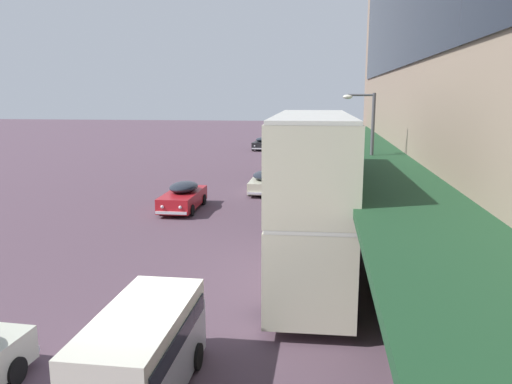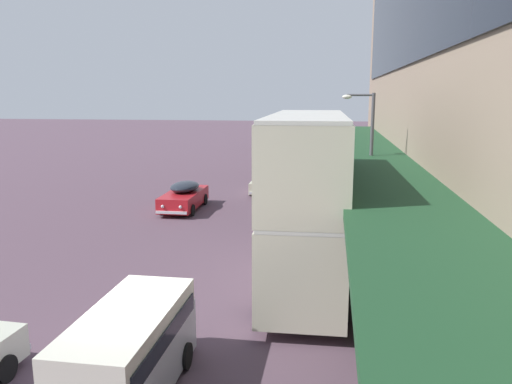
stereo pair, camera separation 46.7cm
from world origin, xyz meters
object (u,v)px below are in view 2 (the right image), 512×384
Objects in this scene: sedan_oncoming_rear at (184,196)px; street_lamp at (367,151)px; sedan_second_mid at (267,182)px; sedan_second_near at (267,144)px; pedestrian_at_kerb at (408,260)px; transit_bus_kerbside_front at (307,194)px; sedan_far_back at (328,153)px; vw_van at (131,346)px; sedan_lead_near at (328,140)px; sedan_trailing_near at (293,152)px.

street_lamp is at bearing -19.75° from sedan_oncoming_rear.
sedan_second_near is (-3.42, 26.75, 0.02)m from sedan_second_mid.
street_lamp is at bearing 96.96° from pedestrian_at_kerb.
transit_bus_kerbside_front is 1.99× the size of sedan_far_back.
transit_bus_kerbside_front is 2.09× the size of sedan_second_near.
sedan_second_mid is 1.06× the size of sedan_far_back.
vw_van is 2.46× the size of pedestrian_at_kerb.
sedan_far_back is at bearing -89.85° from sedan_lead_near.
sedan_second_mid is 26.97m from sedan_second_near.
sedan_lead_near is at bearing 76.27° from sedan_trailing_near.
sedan_trailing_near is at bearing 89.48° from vw_van.
sedan_far_back is 0.96× the size of sedan_oncoming_rear.
vw_van is (-0.38, -41.69, 0.36)m from sedan_trailing_near.
transit_bus_kerbside_front reaches higher than vw_van.
transit_bus_kerbside_front is at bearing -90.83° from sedan_far_back.
pedestrian_at_kerb reaches higher than sedan_second_near.
sedan_oncoming_rear is (-8.00, -22.94, 0.01)m from sedan_far_back.
sedan_second_near reaches higher than sedan_trailing_near.
sedan_second_near is (-6.85, 43.15, -2.42)m from transit_bus_kerbside_front.
sedan_second_mid is at bearing 101.83° from transit_bus_kerbside_front.
street_lamp is (5.50, -27.54, 3.20)m from sedan_trailing_near.
sedan_oncoming_rear is 2.64× the size of pedestrian_at_kerb.
sedan_far_back is 34.13m from pedestrian_at_kerb.
street_lamp is at bearing 67.44° from vw_van.
sedan_second_near is 32.64m from sedan_oncoming_rear.
pedestrian_at_kerb is at bearing -83.04° from street_lamp.
sedan_second_near is 0.98× the size of vw_van.
sedan_trailing_near is 9.47m from sedan_second_near.
sedan_second_near is 0.69× the size of street_lamp.
sedan_far_back is 0.73× the size of street_lamp.
sedan_second_near is at bearing 93.90° from vw_van.
sedan_second_mid is 32.57m from sedan_lead_near.
sedan_second_mid is at bearing 111.89° from pedestrian_at_kerb.
sedan_trailing_near is (-3.04, 34.48, -2.44)m from transit_bus_kerbside_front.
vw_van is (-3.42, -7.21, -2.08)m from transit_bus_kerbside_front.
sedan_lead_near is at bearing 83.16° from sedan_second_mid.
sedan_oncoming_rear is 0.76× the size of street_lamp.
transit_bus_kerbside_front is 2.05× the size of vw_van.
pedestrian_at_kerb is (10.89, -11.06, 0.39)m from sedan_oncoming_rear.
sedan_lead_near is (7.30, 5.59, 0.03)m from sedan_second_near.
sedan_second_near is 0.98× the size of sedan_lead_near.
vw_van is at bearing -135.53° from pedestrian_at_kerb.
transit_bus_kerbside_front reaches higher than sedan_second_near.
sedan_trailing_near is at bearing 100.38° from pedestrian_at_kerb.
street_lamp is (1.98, -26.53, 3.15)m from sedan_far_back.
sedan_lead_near is at bearing 90.15° from sedan_far_back.
sedan_oncoming_rear is at bearing 134.56° from pedestrian_at_kerb.
vw_van is at bearing -76.97° from sedan_oncoming_rear.
sedan_lead_near is (3.88, 32.34, 0.04)m from sedan_second_mid.
sedan_trailing_near is 35.61m from pedestrian_at_kerb.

